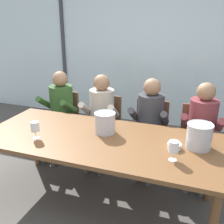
# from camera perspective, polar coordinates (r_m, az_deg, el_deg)

# --- Properties ---
(ground) EXTENTS (14.00, 14.00, 0.00)m
(ground) POSITION_cam_1_polar(r_m,az_deg,el_deg) (3.75, 3.38, -9.78)
(ground) COLOR #4C4742
(window_glass_panel) EXTENTS (7.58, 0.03, 2.60)m
(window_glass_panel) POSITION_cam_1_polar(r_m,az_deg,el_deg) (4.63, 8.69, 12.91)
(window_glass_panel) COLOR silver
(window_glass_panel) RESTS_ON ground
(window_mullion_left) EXTENTS (0.06, 0.06, 2.60)m
(window_mullion_left) POSITION_cam_1_polar(r_m,az_deg,el_deg) (5.21, -10.58, 13.61)
(window_mullion_left) COLOR #38383D
(window_mullion_left) RESTS_ON ground
(hillside_vineyard) EXTENTS (13.58, 2.40, 1.90)m
(hillside_vineyard) POSITION_cam_1_polar(r_m,az_deg,el_deg) (7.80, 13.31, 12.94)
(hillside_vineyard) COLOR #386633
(hillside_vineyard) RESTS_ON ground
(dining_table) EXTENTS (2.38, 1.02, 0.76)m
(dining_table) POSITION_cam_1_polar(r_m,az_deg,el_deg) (2.59, -2.62, -7.07)
(dining_table) COLOR brown
(dining_table) RESTS_ON ground
(chair_near_curtain) EXTENTS (0.48, 0.48, 0.87)m
(chair_near_curtain) POSITION_cam_1_polar(r_m,az_deg,el_deg) (3.83, -10.82, -1.05)
(chair_near_curtain) COLOR brown
(chair_near_curtain) RESTS_ON ground
(chair_left_of_center) EXTENTS (0.48, 0.48, 0.87)m
(chair_left_of_center) POSITION_cam_1_polar(r_m,az_deg,el_deg) (3.58, -1.83, -2.22)
(chair_left_of_center) COLOR brown
(chair_left_of_center) RESTS_ON ground
(chair_center) EXTENTS (0.45, 0.45, 0.87)m
(chair_center) POSITION_cam_1_polar(r_m,az_deg,el_deg) (3.39, 8.36, -3.75)
(chair_center) COLOR brown
(chair_center) RESTS_ON ground
(chair_right_of_center) EXTENTS (0.49, 0.49, 0.87)m
(chair_right_of_center) POSITION_cam_1_polar(r_m,az_deg,el_deg) (3.35, 18.44, -4.92)
(chair_right_of_center) COLOR brown
(chair_right_of_center) RESTS_ON ground
(person_olive_shirt) EXTENTS (0.48, 0.62, 1.19)m
(person_olive_shirt) POSITION_cam_1_polar(r_m,az_deg,el_deg) (3.63, -11.65, 0.61)
(person_olive_shirt) COLOR #2D5123
(person_olive_shirt) RESTS_ON ground
(person_beige_jumper) EXTENTS (0.48, 0.63, 1.19)m
(person_beige_jumper) POSITION_cam_1_polar(r_m,az_deg,el_deg) (3.36, -2.59, -0.57)
(person_beige_jumper) COLOR #B7AD9E
(person_beige_jumper) RESTS_ON ground
(person_charcoal_jacket) EXTENTS (0.47, 0.61, 1.19)m
(person_charcoal_jacket) POSITION_cam_1_polar(r_m,az_deg,el_deg) (3.19, 8.20, -1.95)
(person_charcoal_jacket) COLOR #38383D
(person_charcoal_jacket) RESTS_ON ground
(person_maroon_top) EXTENTS (0.47, 0.62, 1.19)m
(person_maroon_top) POSITION_cam_1_polar(r_m,az_deg,el_deg) (3.14, 19.13, -3.27)
(person_maroon_top) COLOR brown
(person_maroon_top) RESTS_ON ground
(ice_bucket_primary) EXTENTS (0.23, 0.23, 0.23)m
(ice_bucket_primary) POSITION_cam_1_polar(r_m,az_deg,el_deg) (2.45, 18.69, -4.96)
(ice_bucket_primary) COLOR #B7B7BC
(ice_bucket_primary) RESTS_ON dining_table
(ice_bucket_secondary) EXTENTS (0.22, 0.22, 0.22)m
(ice_bucket_secondary) POSITION_cam_1_polar(r_m,az_deg,el_deg) (2.63, -1.57, -2.30)
(ice_bucket_secondary) COLOR #B7B7BC
(ice_bucket_secondary) RESTS_ON dining_table
(tasting_bowl) EXTENTS (0.13, 0.13, 0.05)m
(tasting_bowl) POSITION_cam_1_polar(r_m,az_deg,el_deg) (2.42, 13.58, -7.31)
(tasting_bowl) COLOR silver
(tasting_bowl) RESTS_ON dining_table
(wine_glass_by_left_taster) EXTENTS (0.08, 0.08, 0.17)m
(wine_glass_by_left_taster) POSITION_cam_1_polar(r_m,az_deg,el_deg) (2.19, 13.44, -7.62)
(wine_glass_by_left_taster) COLOR silver
(wine_glass_by_left_taster) RESTS_ON dining_table
(wine_glass_near_bucket) EXTENTS (0.08, 0.08, 0.17)m
(wine_glass_near_bucket) POSITION_cam_1_polar(r_m,az_deg,el_deg) (2.61, -16.61, -3.27)
(wine_glass_near_bucket) COLOR silver
(wine_glass_near_bucket) RESTS_ON dining_table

